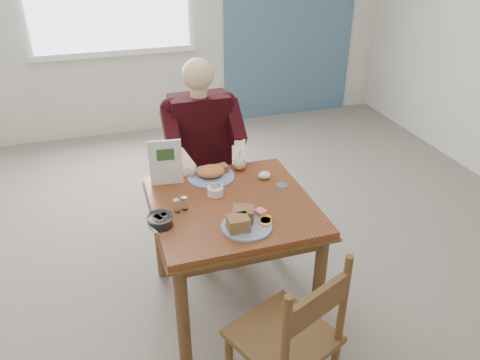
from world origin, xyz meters
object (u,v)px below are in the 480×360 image
object	(u,v)px
far_plate	(212,173)
diner	(203,143)
table	(232,219)
chair_near	(290,340)
near_plate	(244,221)
chair_far	(202,179)

from	to	relation	value
far_plate	diner	bearing A→B (deg)	84.43
table	chair_near	world-z (taller)	chair_near
chair_near	diner	world-z (taller)	diner
diner	near_plate	size ratio (longest dim) A/B	4.48
table	near_plate	bearing A→B (deg)	-91.83
near_plate	chair_near	bearing A→B (deg)	-85.66
diner	chair_far	bearing A→B (deg)	90.01
table	chair_far	size ratio (longest dim) A/B	0.97
chair_far	near_plate	bearing A→B (deg)	-90.44
near_plate	far_plate	world-z (taller)	near_plate
chair_near	near_plate	world-z (taller)	chair_near
chair_far	diner	world-z (taller)	diner
chair_far	diner	bearing A→B (deg)	-89.99
chair_far	chair_near	world-z (taller)	same
diner	far_plate	xyz separation A→B (m)	(-0.04, -0.39, -0.03)
table	far_plate	xyz separation A→B (m)	(-0.04, 0.32, 0.14)
diner	table	bearing A→B (deg)	-90.00
table	chair_far	xyz separation A→B (m)	(0.00, 0.80, -0.16)
table	far_plate	bearing A→B (deg)	96.82
chair_near	far_plate	xyz separation A→B (m)	(-0.07, 1.12, 0.30)
chair_near	diner	size ratio (longest dim) A/B	0.69
table	chair_far	world-z (taller)	chair_far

